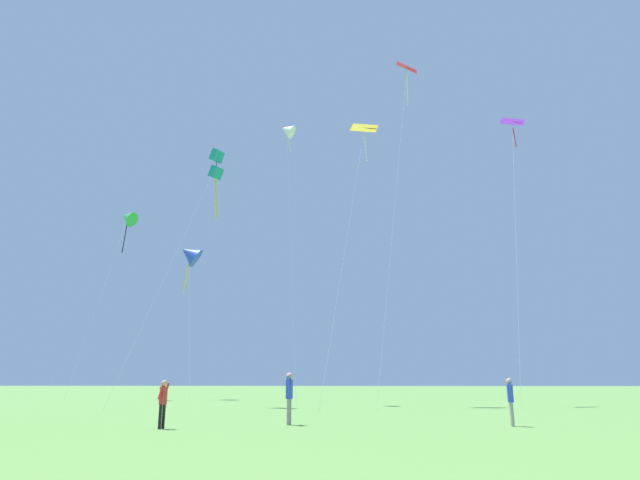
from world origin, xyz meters
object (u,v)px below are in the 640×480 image
Objects in this scene: kite_purple_streamer at (513,131)px; kite_yellow_diamond at (364,137)px; kite_white_distant at (287,131)px; person_with_spool at (289,393)px; kite_red_high at (406,81)px; kite_green_small at (128,218)px; kite_blue_delta at (189,254)px; person_child_small at (163,399)px; person_far_back at (510,397)px; kite_teal_box at (216,166)px.

kite_purple_streamer is 11.03m from kite_yellow_diamond.
person_with_spool is at bearing -80.87° from kite_white_distant.
kite_red_high reaches higher than person_with_spool.
kite_red_high reaches higher than kite_yellow_diamond.
kite_blue_delta is at bearing 14.53° from kite_green_small.
kite_blue_delta is at bearing 107.68° from person_child_small.
kite_blue_delta is 0.53× the size of kite_red_high.
person_child_small is (-17.57, -20.00, -18.34)m from kite_purple_streamer.
kite_green_small is 10.95× the size of person_far_back.
kite_purple_streamer is 0.99× the size of kite_white_distant.
kite_white_distant is (10.15, -8.89, 7.57)m from kite_blue_delta.
kite_green_small is 35.48m from person_with_spool.
kite_blue_delta is 0.67× the size of kite_purple_streamer.
kite_purple_streamer is at bearing 70.45° from person_far_back.
kite_white_distant is 7.41m from kite_teal_box.
kite_blue_delta is at bearing 160.43° from kite_purple_streamer.
kite_teal_box is (5.85, -12.91, 3.06)m from kite_blue_delta.
kite_white_distant reaches higher than kite_teal_box.
kite_purple_streamer is 13.54× the size of person_far_back.
kite_teal_box is (-13.67, -4.42, -8.66)m from kite_red_high.
kite_purple_streamer reaches higher than person_child_small.
kite_green_small is at bearing 165.90° from kite_purple_streamer.
kite_red_high is 1.56× the size of kite_teal_box.
kite_teal_box is at bearing -171.11° from kite_purple_streamer.
kite_white_distant reaches higher than kite_blue_delta.
kite_red_high is 17.34× the size of person_far_back.
person_far_back is at bearing 0.19° from person_with_spool.
kite_purple_streamer reaches higher than person_far_back.
kite_purple_streamer is 1.03× the size of kite_yellow_diamond.
person_with_spool is (-6.35, -19.19, -23.43)m from kite_red_high.
kite_red_high is 15.45× the size of person_with_spool.
kite_blue_delta is at bearing 145.91° from kite_yellow_diamond.
kite_purple_streamer is 14.16× the size of person_child_small.
kite_teal_box is 16.15m from kite_green_small.
person_child_small is at bearing -152.80° from person_with_spool.
person_far_back is at bearing -60.89° from kite_white_distant.
kite_yellow_diamond reaches higher than kite_blue_delta.
kite_blue_delta is at bearing 114.39° from kite_teal_box.
kite_blue_delta is at bearing 126.68° from person_far_back.
kite_green_small is (-11.36, 11.48, 0.10)m from kite_teal_box.
kite_teal_box reaches higher than person_with_spool.
kite_purple_streamer is 21.68m from kite_teal_box.
person_with_spool is at bearing -127.43° from kite_purple_streamer.
kite_blue_delta is 24.30m from kite_red_high.
kite_red_high is at bearing 64.46° from person_child_small.
kite_teal_box is at bearing -45.29° from kite_green_small.
person_child_small is (-0.72, -20.70, -19.43)m from kite_white_distant.
kite_blue_delta reaches higher than person_far_back.
kite_blue_delta is at bearing 115.45° from person_with_spool.
kite_teal_box is 1.01× the size of kite_green_small.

